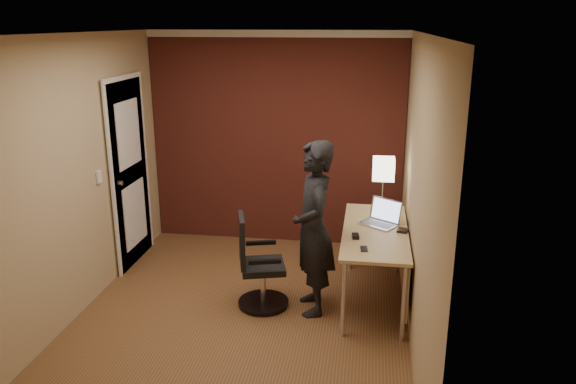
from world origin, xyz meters
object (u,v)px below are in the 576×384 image
object	(u,v)px
laptop	(382,217)
office_chair	(257,268)
wallet	(403,230)
desk_lamp	(383,169)
person	(314,229)
phone	(364,249)
mouse	(355,236)
desk	(383,243)

from	to	relation	value
laptop	office_chair	world-z (taller)	laptop
office_chair	wallet	bearing A→B (deg)	11.07
desk_lamp	office_chair	world-z (taller)	desk_lamp
desk_lamp	office_chair	xyz separation A→B (m)	(-1.14, -0.91, -0.76)
person	phone	bearing A→B (deg)	47.11
mouse	desk	bearing A→B (deg)	36.75
office_chair	mouse	bearing A→B (deg)	2.39
desk	mouse	distance (m)	0.37
desk	person	distance (m)	0.71
mouse	phone	bearing A→B (deg)	-78.66
desk	phone	bearing A→B (deg)	-109.00
wallet	office_chair	distance (m)	1.40
desk_lamp	person	size ratio (longest dim) A/B	0.33
laptop	wallet	world-z (taller)	laptop
desk	laptop	size ratio (longest dim) A/B	3.59
mouse	office_chair	distance (m)	0.97
desk_lamp	phone	xyz separation A→B (m)	(-0.16, -1.13, -0.41)
mouse	person	distance (m)	0.38
wallet	office_chair	xyz separation A→B (m)	(-1.33, -0.26, -0.35)
desk_lamp	mouse	xyz separation A→B (m)	(-0.24, -0.87, -0.40)
mouse	laptop	bearing A→B (deg)	53.65
laptop	phone	xyz separation A→B (m)	(-0.16, -0.67, -0.06)
wallet	person	bearing A→B (deg)	-163.07
desk	person	bearing A→B (deg)	-157.83
mouse	person	bearing A→B (deg)	177.30
desk	person	size ratio (longest dim) A/B	0.93
desk_lamp	mouse	world-z (taller)	desk_lamp
phone	office_chair	bearing A→B (deg)	161.79
desk_lamp	person	world-z (taller)	person
desk	office_chair	world-z (taller)	office_chair
phone	person	xyz separation A→B (m)	(-0.46, 0.24, 0.07)
desk	phone	distance (m)	0.54
desk_lamp	wallet	xyz separation A→B (m)	(0.19, -0.65, -0.41)
office_chair	person	distance (m)	0.67
mouse	wallet	distance (m)	0.48
office_chair	person	world-z (taller)	person
phone	person	bearing A→B (deg)	147.15
mouse	office_chair	bearing A→B (deg)	176.27
laptop	person	distance (m)	0.75
desk_lamp	phone	bearing A→B (deg)	-98.04
laptop	person	size ratio (longest dim) A/B	0.26
laptop	office_chair	size ratio (longest dim) A/B	0.47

